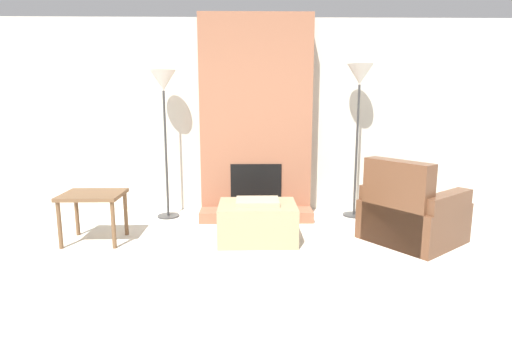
# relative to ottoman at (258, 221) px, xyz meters

# --- Properties ---
(wall_back) EXTENTS (7.18, 0.06, 2.60)m
(wall_back) POSITION_rel_ottoman_xyz_m (-0.00, 1.30, 1.08)
(wall_back) COLOR beige
(wall_back) RESTS_ON ground_plane
(fireplace) EXTENTS (1.44, 0.69, 2.60)m
(fireplace) POSITION_rel_ottoman_xyz_m (-0.00, 1.07, 1.02)
(fireplace) COLOR #935B42
(fireplace) RESTS_ON ground_plane
(ottoman) EXTENTS (0.85, 0.62, 0.47)m
(ottoman) POSITION_rel_ottoman_xyz_m (0.00, 0.00, 0.00)
(ottoman) COLOR #998460
(ottoman) RESTS_ON ground_plane
(armchair) EXTENTS (1.22, 1.23, 0.92)m
(armchair) POSITION_rel_ottoman_xyz_m (1.66, -0.06, 0.07)
(armchair) COLOR brown
(armchair) RESTS_ON ground_plane
(side_table) EXTENTS (0.64, 0.50, 0.55)m
(side_table) POSITION_rel_ottoman_xyz_m (-1.78, -0.00, 0.25)
(side_table) COLOR brown
(side_table) RESTS_ON ground_plane
(floor_lamp_left) EXTENTS (0.32, 0.32, 1.90)m
(floor_lamp_left) POSITION_rel_ottoman_xyz_m (-1.17, 0.93, 1.42)
(floor_lamp_left) COLOR #333333
(floor_lamp_left) RESTS_ON ground_plane
(floor_lamp_right) EXTENTS (0.32, 0.32, 1.98)m
(floor_lamp_right) POSITION_rel_ottoman_xyz_m (1.31, 0.93, 1.49)
(floor_lamp_right) COLOR #333333
(floor_lamp_right) RESTS_ON ground_plane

